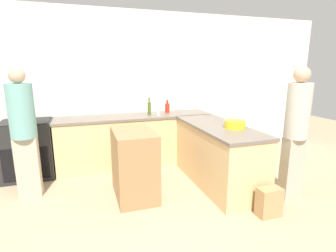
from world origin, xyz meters
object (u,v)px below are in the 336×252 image
(olive_oil_bottle, at_px, (149,108))
(paper_bag, at_px, (269,202))
(mixing_bowl, at_px, (235,124))
(range_oven, at_px, (28,149))
(hot_sauce_bottle, at_px, (167,108))
(vinegar_bottle_clear, at_px, (158,111))
(person_at_peninsula, at_px, (296,128))
(person_by_range, at_px, (24,129))
(island_table, at_px, (134,164))

(olive_oil_bottle, xyz_separation_m, paper_bag, (0.89, -2.15, -0.84))
(mixing_bowl, bearing_deg, range_oven, 154.02)
(paper_bag, bearing_deg, hot_sauce_bottle, 103.05)
(vinegar_bottle_clear, xyz_separation_m, person_at_peninsula, (1.34, -1.71, -0.02))
(vinegar_bottle_clear, relative_size, paper_bag, 0.56)
(person_by_range, bearing_deg, mixing_bowl, -13.49)
(island_table, relative_size, person_at_peninsula, 0.53)
(hot_sauce_bottle, distance_m, person_at_peninsula, 2.24)
(person_by_range, bearing_deg, range_oven, 98.82)
(range_oven, distance_m, olive_oil_bottle, 2.06)
(mixing_bowl, bearing_deg, island_table, 170.66)
(island_table, relative_size, hot_sauce_bottle, 3.90)
(olive_oil_bottle, distance_m, vinegar_bottle_clear, 0.19)
(hot_sauce_bottle, relative_size, paper_bag, 0.67)
(paper_bag, bearing_deg, range_oven, 142.97)
(mixing_bowl, distance_m, paper_bag, 1.10)
(island_table, xyz_separation_m, olive_oil_bottle, (0.51, 1.15, 0.56))
(range_oven, bearing_deg, hot_sauce_bottle, 2.18)
(vinegar_bottle_clear, xyz_separation_m, paper_bag, (0.77, -2.01, -0.80))
(olive_oil_bottle, xyz_separation_m, vinegar_bottle_clear, (0.12, -0.14, -0.04))
(hot_sauce_bottle, relative_size, vinegar_bottle_clear, 1.20)
(range_oven, xyz_separation_m, person_by_range, (0.11, -0.73, 0.49))
(mixing_bowl, distance_m, hot_sauce_bottle, 1.56)
(range_oven, relative_size, person_at_peninsula, 0.52)
(island_table, height_order, vinegar_bottle_clear, vinegar_bottle_clear)
(olive_oil_bottle, relative_size, paper_bag, 0.87)
(person_by_range, bearing_deg, paper_bag, -27.48)
(island_table, bearing_deg, person_by_range, 162.41)
(range_oven, xyz_separation_m, olive_oil_bottle, (1.98, -0.01, 0.57))
(mixing_bowl, distance_m, vinegar_bottle_clear, 1.44)
(hot_sauce_bottle, distance_m, paper_bag, 2.45)
(olive_oil_bottle, xyz_separation_m, person_at_peninsula, (1.46, -1.85, -0.06))
(island_table, distance_m, hot_sauce_bottle, 1.62)
(range_oven, relative_size, mixing_bowl, 3.22)
(range_oven, height_order, paper_bag, range_oven)
(vinegar_bottle_clear, height_order, person_by_range, person_by_range)
(mixing_bowl, relative_size, vinegar_bottle_clear, 1.45)
(range_oven, distance_m, island_table, 1.87)
(island_table, height_order, person_at_peninsula, person_at_peninsula)
(island_table, relative_size, mixing_bowl, 3.23)
(olive_oil_bottle, height_order, vinegar_bottle_clear, olive_oil_bottle)
(person_at_peninsula, distance_m, paper_bag, 1.02)
(island_table, bearing_deg, vinegar_bottle_clear, 57.92)
(range_oven, distance_m, person_by_range, 0.89)
(vinegar_bottle_clear, bearing_deg, mixing_bowl, -58.92)
(vinegar_bottle_clear, height_order, paper_bag, vinegar_bottle_clear)
(range_oven, xyz_separation_m, mixing_bowl, (2.84, -1.39, 0.50))
(range_oven, distance_m, paper_bag, 3.60)
(mixing_bowl, xyz_separation_m, olive_oil_bottle, (-0.87, 1.37, 0.07))
(hot_sauce_bottle, relative_size, olive_oil_bottle, 0.77)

